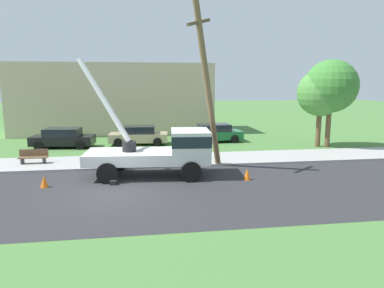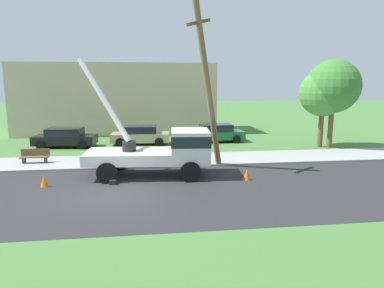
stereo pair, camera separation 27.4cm
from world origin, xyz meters
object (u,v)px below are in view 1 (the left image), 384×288
Objects in this scene: leaning_utility_pole at (207,86)px; traffic_cone_behind at (44,181)px; parked_sedan_black at (63,138)px; parked_sedan_green at (214,133)px; traffic_cone_ahead at (247,174)px; park_bench at (33,157)px; roadside_tree_near at (321,93)px; utility_truck at (165,149)px; roadside_tree_far at (331,86)px; parked_sedan_tan at (139,135)px.

leaning_utility_pole is 15.71× the size of traffic_cone_behind.
leaning_utility_pole is 12.68m from parked_sedan_black.
parked_sedan_green is (10.20, 10.92, 0.43)m from traffic_cone_behind.
parked_sedan_black reaches higher than traffic_cone_ahead.
park_bench is 19.73m from roadside_tree_near.
traffic_cone_behind is at bearing -167.62° from utility_truck.
roadside_tree_far reaches higher than parked_sedan_green.
traffic_cone_ahead is at bearing -23.04° from park_bench.
parked_sedan_black reaches higher than park_bench.
roadside_tree_far reaches higher than utility_truck.
traffic_cone_behind is 14.95m from parked_sedan_green.
utility_truck reaches higher than parked_sedan_tan.
utility_truck reaches higher than traffic_cone_behind.
parked_sedan_tan is 0.80× the size of roadside_tree_near.
park_bench is (-6.00, -5.92, -0.25)m from parked_sedan_tan.
traffic_cone_ahead is 0.12× the size of parked_sedan_black.
roadside_tree_near is at bearing 152.27° from roadside_tree_far.
parked_sedan_tan reaches higher than traffic_cone_behind.
leaning_utility_pole is at bearing -13.78° from park_bench.
roadside_tree_near is (7.86, 7.90, 3.65)m from traffic_cone_ahead.
utility_truck is 1.06× the size of roadside_tree_far.
parked_sedan_black is at bearing 97.07° from traffic_cone_behind.
utility_truck reaches higher than traffic_cone_ahead.
parked_sedan_tan reaches higher than park_bench.
traffic_cone_behind is (-7.98, -2.28, -4.24)m from leaning_utility_pole.
leaning_utility_pole is 1.97× the size of parked_sedan_green.
utility_truck is 9.49m from parked_sedan_tan.
parked_sedan_tan is (5.47, 0.50, 0.00)m from parked_sedan_black.
park_bench is at bearing -171.98° from roadside_tree_far.
traffic_cone_ahead is 0.13× the size of parked_sedan_green.
parked_sedan_black and parked_sedan_green have the same top height.
traffic_cone_ahead is at bearing -63.65° from parked_sedan_tan.
traffic_cone_behind is at bearing -133.03° from parked_sedan_green.
leaning_utility_pole is 9.88m from parked_sedan_tan.
traffic_cone_ahead is at bearing -138.05° from roadside_tree_far.
leaning_utility_pole is at bearing -104.36° from parked_sedan_green.
parked_sedan_black is at bearing 84.46° from park_bench.
utility_truck reaches higher than roadside_tree_near.
traffic_cone_behind is at bearing 179.17° from traffic_cone_ahead.
utility_truck is at bearing 12.38° from traffic_cone_behind.
parked_sedan_green is at bearing 46.97° from traffic_cone_behind.
park_bench is (-1.78, 4.67, 0.18)m from traffic_cone_behind.
roadside_tree_far is (19.24, -2.63, 3.71)m from parked_sedan_black.
traffic_cone_behind is at bearing -82.93° from parked_sedan_black.
utility_truck is 4.21× the size of park_bench.
traffic_cone_behind is 0.10× the size of roadside_tree_near.
roadside_tree_near is at bearing 24.05° from traffic_cone_behind.
traffic_cone_behind is 0.12× the size of parked_sedan_black.
leaning_utility_pole is at bearing 23.82° from utility_truck.
leaning_utility_pole reaches higher than roadside_tree_near.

